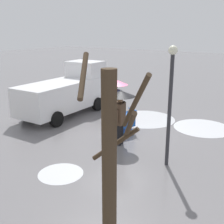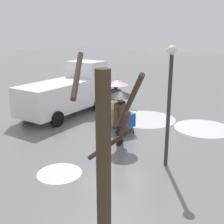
% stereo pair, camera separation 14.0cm
% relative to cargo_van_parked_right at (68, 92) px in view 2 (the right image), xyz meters
% --- Properties ---
extents(ground_plane, '(90.00, 90.00, 0.00)m').
position_rel_cargo_van_parked_right_xyz_m(ground_plane, '(-3.65, 0.83, -1.18)').
color(ground_plane, slate).
extents(slush_patch_near_cluster, '(2.60, 2.60, 0.01)m').
position_rel_cargo_van_parked_right_xyz_m(slush_patch_near_cluster, '(-6.61, -1.87, -1.18)').
color(slush_patch_near_cluster, silver).
rests_on(slush_patch_near_cluster, ground).
extents(slush_patch_under_van, '(2.97, 2.97, 0.01)m').
position_rel_cargo_van_parked_right_xyz_m(slush_patch_under_van, '(-3.81, -1.54, -1.18)').
color(slush_patch_under_van, '#ADAFB5').
rests_on(slush_patch_under_van, ground).
extents(slush_patch_mid_street, '(1.41, 1.41, 0.01)m').
position_rel_cargo_van_parked_right_xyz_m(slush_patch_mid_street, '(-4.40, 4.91, -1.18)').
color(slush_patch_mid_street, silver).
rests_on(slush_patch_mid_street, ground).
extents(cargo_van_parked_right, '(2.39, 5.43, 2.60)m').
position_rel_cargo_van_parked_right_xyz_m(cargo_van_parked_right, '(0.00, 0.00, 0.00)').
color(cargo_van_parked_right, white).
rests_on(cargo_van_parked_right, ground).
extents(shopping_cart_vendor, '(0.79, 0.96, 1.04)m').
position_rel_cargo_van_parked_right_xyz_m(shopping_cart_vendor, '(-4.10, 0.77, -0.61)').
color(shopping_cart_vendor, '#1951B2').
rests_on(shopping_cart_vendor, ground).
extents(hand_dolly_boxes, '(0.64, 0.79, 1.32)m').
position_rel_cargo_van_parked_right_xyz_m(hand_dolly_boxes, '(-3.26, 0.45, -0.51)').
color(hand_dolly_boxes, '#515156').
rests_on(hand_dolly_boxes, ground).
extents(pedestrian_pink_side, '(1.04, 1.04, 2.15)m').
position_rel_cargo_van_parked_right_xyz_m(pedestrian_pink_side, '(-3.08, -0.03, 0.39)').
color(pedestrian_pink_side, black).
rests_on(pedestrian_pink_side, ground).
extents(pedestrian_black_side, '(1.04, 1.04, 2.15)m').
position_rel_cargo_van_parked_right_xyz_m(pedestrian_black_side, '(-4.59, 1.83, 0.41)').
color(pedestrian_black_side, black).
rests_on(pedestrian_black_side, ground).
extents(bare_tree_near, '(1.20, 1.20, 3.99)m').
position_rel_cargo_van_parked_right_xyz_m(bare_tree_near, '(-7.92, 7.17, 0.84)').
color(bare_tree_near, '#423323').
rests_on(bare_tree_near, ground).
extents(street_lamp, '(0.28, 0.28, 3.86)m').
position_rel_cargo_van_parked_right_xyz_m(street_lamp, '(-6.82, 2.44, 1.19)').
color(street_lamp, '#2D2D33').
rests_on(street_lamp, ground).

